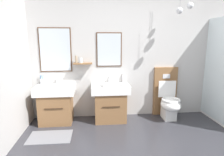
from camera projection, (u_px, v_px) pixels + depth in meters
name	position (u px, v px, depth m)	size (l,w,h in m)	color
wall_back	(142.00, 50.00, 3.82)	(4.64, 0.65, 2.70)	#B7B5B2
bath_mat	(50.00, 137.00, 3.07)	(0.68, 0.44, 0.01)	slate
vanity_sink_left	(56.00, 103.00, 3.59)	(0.72, 0.52, 0.71)	brown
tap_on_left_sink	(57.00, 80.00, 3.70)	(0.03, 0.13, 0.11)	silver
vanity_sink_right	(110.00, 101.00, 3.68)	(0.72, 0.52, 0.71)	brown
tap_on_right_sink	(109.00, 79.00, 3.79)	(0.03, 0.13, 0.11)	silver
toilet	(168.00, 99.00, 3.81)	(0.48, 0.62, 1.00)	brown
toothbrush_cup	(42.00, 81.00, 3.66)	(0.07, 0.07, 0.20)	silver
soap_dispenser	(124.00, 78.00, 3.81)	(0.06, 0.06, 0.20)	white
folded_hand_towel	(109.00, 85.00, 3.45)	(0.22, 0.16, 0.04)	white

